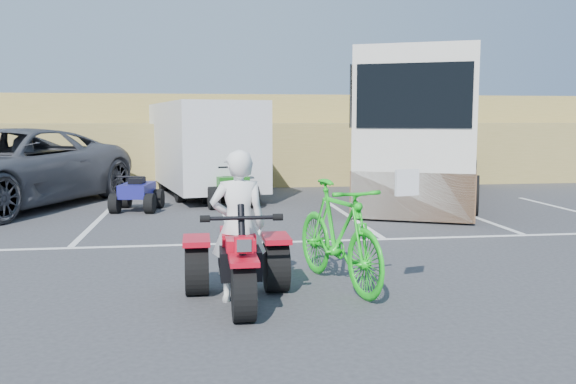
{
  "coord_description": "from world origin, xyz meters",
  "views": [
    {
      "loc": [
        -0.5,
        -7.94,
        2.12
      ],
      "look_at": [
        0.82,
        1.4,
        1.0
      ],
      "focal_mm": 38.0,
      "sensor_mm": 36.0,
      "label": 1
    }
  ],
  "objects": [
    {
      "name": "ground",
      "position": [
        0.0,
        0.0,
        0.0
      ],
      "size": [
        100.0,
        100.0,
        0.0
      ],
      "primitive_type": "plane",
      "color": "#363638",
      "rests_on": "ground"
    },
    {
      "name": "parking_stripes",
      "position": [
        0.87,
        4.07,
        0.0
      ],
      "size": [
        28.0,
        5.16,
        0.01
      ],
      "color": "white",
      "rests_on": "ground"
    },
    {
      "name": "grass_embankment",
      "position": [
        0.0,
        15.48,
        1.42
      ],
      "size": [
        40.0,
        8.5,
        3.1
      ],
      "color": "olive",
      "rests_on": "ground"
    },
    {
      "name": "red_trike_atv",
      "position": [
        -0.09,
        -1.09,
        0.0
      ],
      "size": [
        1.31,
        1.74,
        1.12
      ],
      "primitive_type": null,
      "rotation": [
        0.0,
        0.0,
        0.01
      ],
      "color": "red",
      "rests_on": "ground"
    },
    {
      "name": "rider",
      "position": [
        -0.09,
        -0.94,
        0.89
      ],
      "size": [
        0.65,
        0.43,
        1.78
      ],
      "primitive_type": "imported",
      "rotation": [
        0.0,
        0.0,
        3.15
      ],
      "color": "white",
      "rests_on": "ground"
    },
    {
      "name": "green_dirt_bike",
      "position": [
        1.2,
        -0.49,
        0.67
      ],
      "size": [
        1.17,
        2.33,
        1.35
      ],
      "primitive_type": "imported",
      "rotation": [
        0.0,
        0.0,
        0.25
      ],
      "color": "#14BF19",
      "rests_on": "ground"
    },
    {
      "name": "grey_pickup",
      "position": [
        -5.13,
        7.39,
        0.96
      ],
      "size": [
        5.65,
        7.61,
        1.92
      ],
      "primitive_type": "imported",
      "rotation": [
        0.0,
        0.0,
        -0.4
      ],
      "color": "#45464C",
      "rests_on": "ground"
    },
    {
      "name": "cargo_trailer",
      "position": [
        -0.45,
        9.49,
        1.41
      ],
      "size": [
        3.36,
        5.91,
        2.6
      ],
      "rotation": [
        0.0,
        0.0,
        0.21
      ],
      "color": "silver",
      "rests_on": "ground"
    },
    {
      "name": "rv_motorhome",
      "position": [
        5.82,
        8.51,
        1.57
      ],
      "size": [
        6.49,
        10.17,
        3.61
      ],
      "rotation": [
        0.0,
        0.0,
        -0.43
      ],
      "color": "silver",
      "rests_on": "ground"
    },
    {
      "name": "quad_atv_blue",
      "position": [
        -2.01,
        6.58,
        0.0
      ],
      "size": [
        1.19,
        1.48,
        0.87
      ],
      "primitive_type": null,
      "rotation": [
        0.0,
        0.0,
        -0.16
      ],
      "color": "navy",
      "rests_on": "ground"
    },
    {
      "name": "quad_atv_green",
      "position": [
        0.15,
        7.09,
        0.0
      ],
      "size": [
        1.43,
        1.76,
        1.04
      ],
      "primitive_type": null,
      "rotation": [
        0.0,
        0.0,
        0.16
      ],
      "color": "#175C15",
      "rests_on": "ground"
    }
  ]
}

